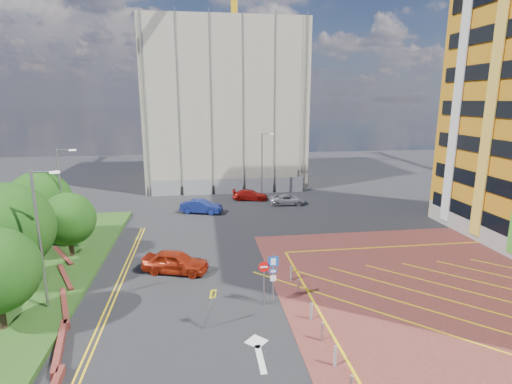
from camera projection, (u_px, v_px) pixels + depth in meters
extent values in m
plane|color=black|center=(267.00, 314.00, 22.83)|extent=(140.00, 140.00, 0.00)
cube|color=maroon|center=(490.00, 297.00, 24.72)|extent=(26.00, 26.00, 0.02)
cube|color=maroon|center=(60.00, 347.00, 19.43)|extent=(1.25, 4.56, 0.40)
cube|color=maroon|center=(65.00, 307.00, 23.15)|extent=(1.86, 4.43, 0.40)
cube|color=maroon|center=(65.00, 278.00, 26.85)|extent=(2.29, 4.27, 0.40)
cube|color=maroon|center=(63.00, 257.00, 30.52)|extent=(2.69, 4.06, 0.40)
cylinder|color=#3D2B1C|center=(1.00, 310.00, 20.65)|extent=(0.36, 0.36, 2.00)
cylinder|color=#3D2B1C|center=(13.00, 269.00, 25.23)|extent=(0.36, 0.36, 2.40)
sphere|color=#15370C|center=(7.00, 228.00, 24.61)|extent=(5.60, 5.60, 5.60)
cylinder|color=#3D2B1C|center=(71.00, 244.00, 30.39)|extent=(0.36, 0.36, 1.80)
sphere|color=#15370C|center=(68.00, 219.00, 29.94)|extent=(4.00, 4.00, 4.00)
cylinder|color=#3D2B1C|center=(44.00, 231.00, 32.83)|extent=(0.36, 0.36, 2.20)
sphere|color=#15370C|center=(40.00, 202.00, 32.27)|extent=(5.00, 5.00, 5.00)
cylinder|color=#9EA0A8|center=(40.00, 241.00, 22.10)|extent=(0.16, 0.16, 8.00)
cylinder|color=#9EA0A8|center=(43.00, 172.00, 21.31)|extent=(1.20, 0.10, 0.10)
cube|color=silver|center=(55.00, 172.00, 21.39)|extent=(0.50, 0.15, 0.12)
cylinder|color=#9EA0A8|center=(62.00, 199.00, 31.48)|extent=(0.16, 0.16, 8.00)
cylinder|color=#9EA0A8|center=(64.00, 150.00, 30.68)|extent=(1.20, 0.10, 0.10)
cube|color=silver|center=(72.00, 150.00, 30.77)|extent=(0.50, 0.15, 0.12)
cylinder|color=#9EA0A8|center=(262.00, 165.00, 49.48)|extent=(0.16, 0.16, 8.00)
cylinder|color=#9EA0A8|center=(267.00, 134.00, 48.68)|extent=(1.20, 0.10, 0.10)
cube|color=silver|center=(272.00, 134.00, 48.77)|extent=(0.50, 0.15, 0.12)
cylinder|color=#9EA0A8|center=(273.00, 280.00, 23.50)|extent=(0.10, 0.10, 3.20)
cube|color=#0A45B5|center=(273.00, 262.00, 23.21)|extent=(0.60, 0.04, 0.60)
cube|color=white|center=(273.00, 262.00, 23.19)|extent=(0.30, 0.02, 0.42)
cube|color=#0A45B5|center=(273.00, 271.00, 23.35)|extent=(0.40, 0.04, 0.25)
cube|color=white|center=(273.00, 271.00, 23.32)|extent=(0.28, 0.02, 0.14)
cube|color=white|center=(273.00, 278.00, 23.45)|extent=(0.35, 0.04, 0.35)
cylinder|color=#9EA0A8|center=(264.00, 284.00, 23.48)|extent=(0.08, 0.08, 2.70)
cylinder|color=red|center=(264.00, 267.00, 23.21)|extent=(0.64, 0.04, 0.64)
cube|color=white|center=(264.00, 267.00, 23.18)|extent=(0.44, 0.02, 0.10)
cylinder|color=#9EA0A8|center=(209.00, 310.00, 21.12)|extent=(0.73, 0.08, 2.12)
cube|color=yellow|center=(213.00, 294.00, 20.92)|extent=(0.43, 0.43, 0.56)
cylinder|color=black|center=(335.00, 357.00, 18.21)|extent=(0.14, 0.14, 0.90)
cylinder|color=#9EA0A8|center=(322.00, 333.00, 20.14)|extent=(0.14, 0.14, 0.90)
cylinder|color=black|center=(311.00, 312.00, 22.07)|extent=(0.14, 0.14, 0.90)
cylinder|color=#9EA0A8|center=(298.00, 288.00, 24.96)|extent=(0.14, 0.14, 0.90)
cylinder|color=black|center=(291.00, 274.00, 26.89)|extent=(0.14, 0.14, 0.90)
cube|color=#A49D86|center=(223.00, 106.00, 58.93)|extent=(21.20, 19.20, 22.00)
cube|color=gold|center=(235.00, 65.00, 59.77)|extent=(0.90, 0.90, 34.00)
cube|color=gray|center=(237.00, 186.00, 51.68)|extent=(21.60, 0.06, 2.00)
imported|color=#98220D|center=(175.00, 262.00, 28.12)|extent=(5.00, 3.21, 1.58)
imported|color=navy|center=(201.00, 206.00, 42.90)|extent=(4.69, 2.84, 1.46)
imported|color=#9B110D|center=(250.00, 195.00, 48.54)|extent=(4.58, 2.64, 1.25)
imported|color=#B7B8BF|center=(287.00, 200.00, 46.43)|extent=(4.30, 2.13, 1.17)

